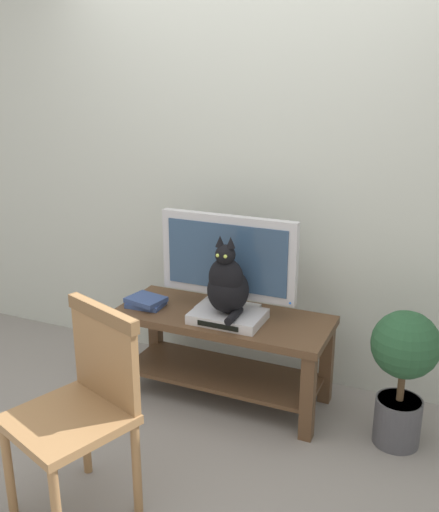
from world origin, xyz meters
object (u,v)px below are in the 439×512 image
object	(u,v)px
media_box	(228,316)
book_stack	(146,302)
cat	(227,284)
tv	(228,261)
potted_plant	(403,366)
wooden_chair	(84,397)
tv_stand	(223,340)

from	to	relation	value
media_box	book_stack	xyz separation A→B (m)	(-0.53, -0.00, 0.00)
cat	book_stack	bearing A→B (deg)	178.82
media_box	tv	bearing A→B (deg)	113.31
tv	book_stack	xyz separation A→B (m)	(-0.47, -0.14, -0.27)
tv	potted_plant	world-z (taller)	tv
media_box	potted_plant	world-z (taller)	potted_plant
tv	wooden_chair	xyz separation A→B (m)	(-0.19, -1.13, -0.29)
book_stack	tv	bearing A→B (deg)	16.16
tv	potted_plant	distance (m)	1.09
tv_stand	cat	xyz separation A→B (m)	(0.06, -0.08, 0.38)
media_box	cat	bearing A→B (deg)	-84.80
cat	wooden_chair	bearing A→B (deg)	-104.00
cat	media_box	bearing A→B (deg)	95.20
tv_stand	book_stack	size ratio (longest dim) A/B	5.25
media_box	cat	xyz separation A→B (m)	(0.00, -0.01, 0.19)
potted_plant	media_box	bearing A→B (deg)	-178.87
tv	book_stack	size ratio (longest dim) A/B	3.43
media_box	cat	size ratio (longest dim) A/B	0.89
tv	book_stack	distance (m)	0.56
media_box	cat	distance (m)	0.20
tv_stand	media_box	distance (m)	0.21
potted_plant	tv	bearing A→B (deg)	173.46
tv_stand	wooden_chair	xyz separation A→B (m)	(-0.19, -1.06, 0.17)
media_box	potted_plant	bearing A→B (deg)	1.13
wooden_chair	media_box	bearing A→B (deg)	76.23
tv_stand	tv	xyz separation A→B (m)	(0.00, 0.07, 0.46)
media_box	wooden_chair	xyz separation A→B (m)	(-0.24, -0.99, -0.02)
tv_stand	potted_plant	size ratio (longest dim) A/B	1.68
media_box	potted_plant	distance (m)	0.96
wooden_chair	tv_stand	bearing A→B (deg)	80.06
tv	wooden_chair	size ratio (longest dim) A/B	0.88
cat	potted_plant	distance (m)	1.00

